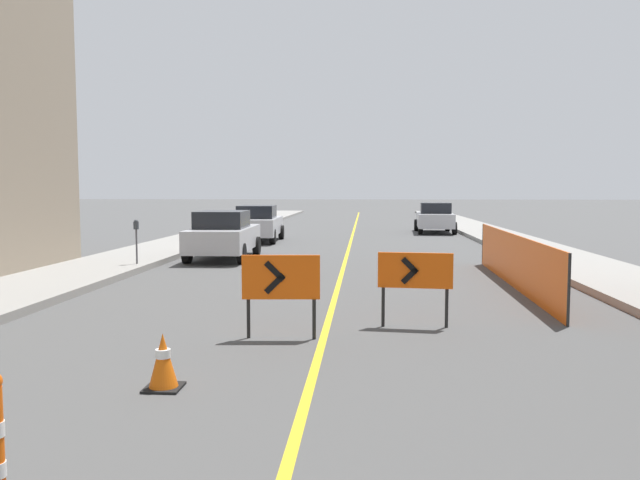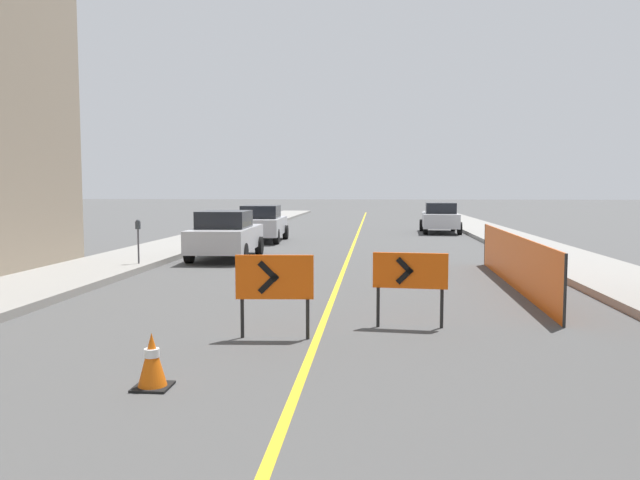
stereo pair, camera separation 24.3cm
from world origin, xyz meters
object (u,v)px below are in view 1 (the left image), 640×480
Objects in this scene: traffic_cone_third at (163,361)px; arrow_barricade_secondary at (415,274)px; parked_car_curb_mid at (258,223)px; arrow_barricade_primary at (281,280)px; parking_meter_far_curb at (136,233)px; parked_car_curb_near at (224,235)px; parked_car_curb_far at (435,218)px.

arrow_barricade_secondary is at bearing 47.85° from traffic_cone_third.
arrow_barricade_secondary is 17.55m from parked_car_curb_mid.
traffic_cone_third is at bearing -116.41° from arrow_barricade_primary.
arrow_barricade_primary is at bearing -81.35° from parked_car_curb_mid.
parked_car_curb_mid reaches higher than parking_meter_far_curb.
parked_car_curb_near is 0.99× the size of parked_car_curb_mid.
arrow_barricade_primary is 0.30× the size of parked_car_curb_near.
parked_car_curb_far is (2.83, 22.85, -0.10)m from arrow_barricade_secondary.
parked_car_curb_near is (-5.48, 9.80, -0.10)m from arrow_barricade_secondary.
parked_car_curb_far is (8.31, 13.05, 0.00)m from parked_car_curb_near.
parked_car_curb_near is at bearing -91.86° from parked_car_curb_mid.
arrow_barricade_primary reaches higher than arrow_barricade_secondary.
parked_car_curb_far is (4.94, 23.81, -0.11)m from arrow_barricade_primary.
parked_car_curb_far is at bearing 77.23° from traffic_cone_third.
traffic_cone_third is at bearing -81.49° from parked_car_curb_near.
arrow_barricade_secondary is at bearing -73.96° from parked_car_curb_mid.
traffic_cone_third is at bearing -99.73° from parked_car_curb_far.
arrow_barricade_secondary is 0.29× the size of parked_car_curb_near.
traffic_cone_third is 0.15× the size of parked_car_curb_near.
parked_car_curb_mid is 9.94m from parking_meter_far_curb.
parked_car_curb_mid is 3.46× the size of parking_meter_far_curb.
parked_car_curb_near reaches higher than arrow_barricade_primary.
traffic_cone_third is 11.18m from parking_meter_far_curb.
parked_car_curb_far is at bearing 74.10° from arrow_barricade_primary.
parked_car_curb_near is 6.85m from parked_car_curb_mid.
arrow_barricade_primary reaches higher than traffic_cone_third.
arrow_barricade_primary is 1.02× the size of parking_meter_far_curb.
arrow_barricade_primary is 11.27m from parked_car_curb_near.
parking_meter_far_curb is at bearing -119.39° from parked_car_curb_far.
arrow_barricade_primary is at bearing 67.76° from traffic_cone_third.
parked_car_curb_mid is (-0.06, 6.85, 0.00)m from parked_car_curb_near.
parking_meter_far_curb is at bearing 112.00° from traffic_cone_third.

